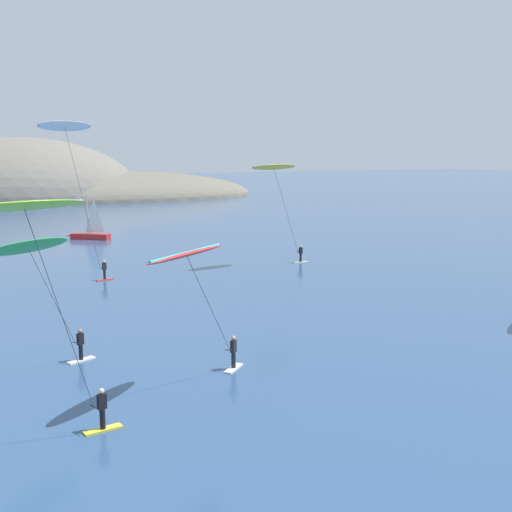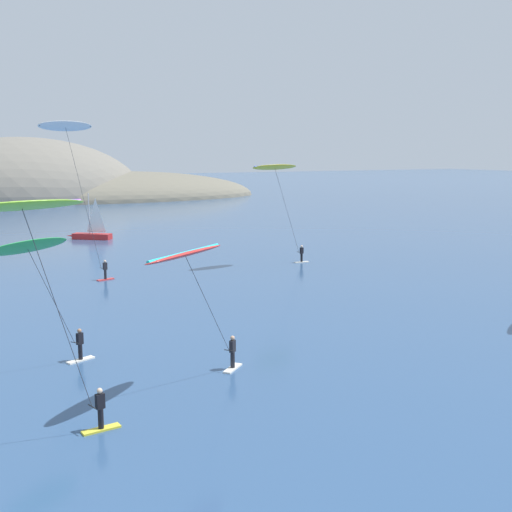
{
  "view_description": "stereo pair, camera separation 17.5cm",
  "coord_description": "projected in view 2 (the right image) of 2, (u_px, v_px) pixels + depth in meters",
  "views": [
    {
      "loc": [
        -27.9,
        -13.73,
        10.61
      ],
      "look_at": [
        -7.59,
        21.58,
        4.04
      ],
      "focal_mm": 45.0,
      "sensor_mm": 36.0,
      "label": 1
    },
    {
      "loc": [
        -27.75,
        -13.82,
        10.61
      ],
      "look_at": [
        -7.59,
        21.58,
        4.04
      ],
      "focal_mm": 45.0,
      "sensor_mm": 36.0,
      "label": 2
    }
  ],
  "objects": [
    {
      "name": "sailboat_near",
      "position": [
        90.0,
        234.0,
        79.71
      ],
      "size": [
        5.12,
        4.63,
        5.7
      ],
      "color": "#B22323",
      "rests_on": "ground"
    },
    {
      "name": "headland_island",
      "position": [
        54.0,
        199.0,
        150.65
      ],
      "size": [
        83.9,
        49.8,
        28.5
      ],
      "color": "slate",
      "rests_on": "ground"
    },
    {
      "name": "kitesurfer_red",
      "position": [
        190.0,
        264.0,
        27.56
      ],
      "size": [
        6.8,
        4.99,
        6.62
      ],
      "color": "silver",
      "rests_on": "ground"
    },
    {
      "name": "kitesurfer_white",
      "position": [
        70.0,
        143.0,
        50.71
      ],
      "size": [
        5.91,
        1.75,
        13.15
      ],
      "color": "red",
      "rests_on": "ground"
    },
    {
      "name": "kitesurfer_green",
      "position": [
        33.0,
        258.0,
        29.97
      ],
      "size": [
        5.63,
        3.44,
        6.77
      ],
      "color": "silver",
      "rests_on": "ground"
    },
    {
      "name": "kitesurfer_lime",
      "position": [
        30.0,
        228.0,
        21.92
      ],
      "size": [
        5.67,
        2.37,
        9.13
      ],
      "color": "yellow",
      "rests_on": "ground"
    },
    {
      "name": "kitesurfer_yellow",
      "position": [
        277.0,
        174.0,
        59.55
      ],
      "size": [
        6.68,
        2.17,
        9.65
      ],
      "color": "silver",
      "rests_on": "ground"
    }
  ]
}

